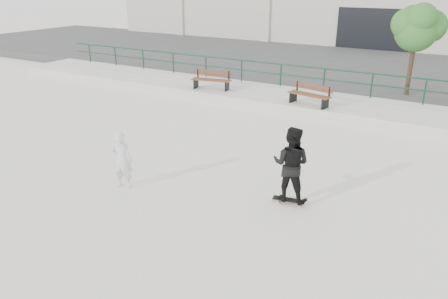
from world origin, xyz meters
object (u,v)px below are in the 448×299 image
Objects in this scene: skateboard at (289,200)px; standing_skater at (291,164)px; tree at (418,26)px; seated_skater at (122,160)px; bench_right at (310,95)px; bench_left at (212,80)px.

skateboard is 0.95m from standing_skater.
skateboard is at bearing 8.63° from standing_skater.
tree is 10.83m from standing_skater.
standing_skater is 1.21× the size of seated_skater.
bench_right is 7.19m from standing_skater.
bench_right is at bearing -15.32° from bench_left.
standing_skater is (0.00, 0.00, 0.95)m from skateboard.
standing_skater reaches higher than seated_skater.
standing_skater is (-0.94, -10.55, -2.27)m from tree.
seated_skater is at bearing 13.39° from standing_skater.
standing_skater is at bearing -61.43° from bench_right.
skateboard is at bearing -61.43° from bench_right.
bench_right is 2.22× the size of skateboard.
bench_left is 9.79m from standing_skater.
bench_right is 5.29m from tree.
bench_left is 1.19× the size of seated_skater.
seated_skater reaches higher than skateboard.
bench_left is at bearing 122.77° from skateboard.
skateboard is at bearing -59.00° from bench_left.
tree is 2.44× the size of seated_skater.
bench_right is at bearing -129.22° from tree.
standing_skater is (6.67, -7.16, 0.12)m from bench_left.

